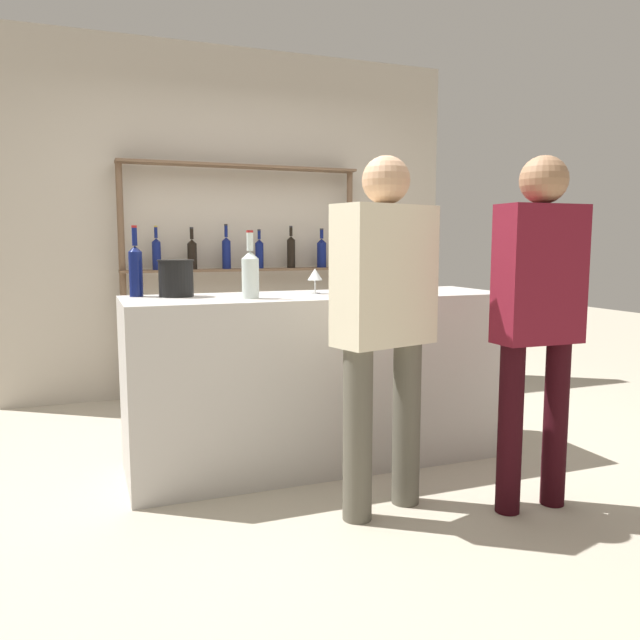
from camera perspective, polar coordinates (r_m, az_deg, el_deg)
The scene contains 13 objects.
ground_plane at distance 3.67m, azimuth 0.00°, elevation -12.65°, with size 16.00×16.00×0.00m, color #B2A893.
bar_counter at distance 3.54m, azimuth 0.00°, elevation -5.37°, with size 2.13×0.66×0.95m, color #B7B2AD.
back_wall at distance 5.31m, azimuth -7.57°, elevation 8.75°, with size 3.73×0.12×2.80m, color #B2A899.
back_shelf at distance 5.13m, azimuth -6.96°, elevation 6.74°, with size 1.93×0.18×1.86m.
counter_bottle_0 at distance 3.77m, azimuth 3.16°, elevation 4.63°, with size 0.07×0.07×0.33m.
counter_bottle_1 at distance 3.23m, azimuth -6.39°, elevation 4.31°, with size 0.09×0.09×0.35m.
counter_bottle_2 at distance 3.58m, azimuth 7.43°, elevation 4.34°, with size 0.08×0.08×0.33m.
counter_bottle_3 at distance 3.35m, azimuth 1.76°, elevation 4.62°, with size 0.07×0.07×0.36m.
counter_bottle_4 at distance 3.47m, azimuth -16.50°, elevation 4.46°, with size 0.07×0.07×0.38m.
wine_glass at distance 3.52m, azimuth -0.46°, elevation 4.14°, with size 0.09×0.09×0.14m.
ice_bucket at distance 3.41m, azimuth -13.03°, elevation 3.75°, with size 0.19×0.19×0.20m.
customer_right at distance 2.99m, azimuth 19.34°, elevation 1.37°, with size 0.40×0.21×1.62m.
customer_center at distance 2.80m, azimuth 5.90°, elevation 0.89°, with size 0.51×0.33×1.62m.
Camera 1 is at (-1.24, -3.23, 1.24)m, focal length 35.00 mm.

